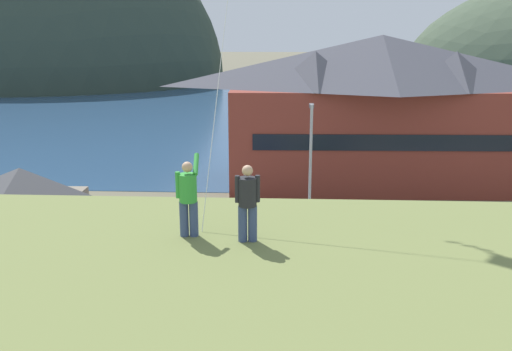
{
  "coord_description": "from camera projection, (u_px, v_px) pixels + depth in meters",
  "views": [
    {
      "loc": [
        0.13,
        -19.59,
        11.27
      ],
      "look_at": [
        -1.3,
        9.0,
        3.71
      ],
      "focal_mm": 38.31,
      "sensor_mm": 36.0,
      "label": 1
    }
  ],
  "objects": [
    {
      "name": "parking_lot_pad",
      "position": [
        279.0,
        269.0,
        26.62
      ],
      "size": [
        40.0,
        20.0,
        0.1
      ],
      "primitive_type": "cube",
      "color": "gray",
      "rests_on": "ground"
    },
    {
      "name": "storage_shed_near_lot",
      "position": [
        24.0,
        211.0,
        27.81
      ],
      "size": [
        5.76,
        5.09,
        4.69
      ],
      "color": "#756B5B",
      "rests_on": "ground"
    },
    {
      "name": "parked_car_front_row_red",
      "position": [
        85.0,
        287.0,
        22.52
      ],
      "size": [
        4.35,
        2.35,
        1.82
      ],
      "color": "#B28923",
      "rests_on": "parking_lot_pad"
    },
    {
      "name": "parked_car_back_row_left",
      "position": [
        351.0,
        244.0,
        27.05
      ],
      "size": [
        4.23,
        2.12,
        1.82
      ],
      "color": "#236633",
      "rests_on": "parking_lot_pad"
    },
    {
      "name": "moored_boat_wharfside",
      "position": [
        265.0,
        145.0,
        52.55
      ],
      "size": [
        2.8,
        7.65,
        2.16
      ],
      "color": "silver",
      "rests_on": "ground"
    },
    {
      "name": "parked_car_front_row_silver",
      "position": [
        258.0,
        285.0,
        22.72
      ],
      "size": [
        4.29,
        2.23,
        1.82
      ],
      "color": "navy",
      "rests_on": "parking_lot_pad"
    },
    {
      "name": "moored_boat_outer_mooring",
      "position": [
        336.0,
        146.0,
        51.83
      ],
      "size": [
        1.91,
        5.81,
        2.16
      ],
      "color": "silver",
      "rests_on": "ground"
    },
    {
      "name": "far_hill_west_ridge",
      "position": [
        49.0,
        80.0,
        131.21
      ],
      "size": [
        84.12,
        73.5,
        77.08
      ],
      "primitive_type": "ellipsoid",
      "color": "#2D3D33",
      "rests_on": "ground"
    },
    {
      "name": "parking_light_pole",
      "position": [
        310.0,
        159.0,
        30.82
      ],
      "size": [
        0.24,
        0.78,
        7.28
      ],
      "color": "#ADADB2",
      "rests_on": "parking_lot_pad"
    },
    {
      "name": "parked_car_mid_row_near",
      "position": [
        436.0,
        310.0,
        20.69
      ],
      "size": [
        4.21,
        2.07,
        1.82
      ],
      "color": "black",
      "rests_on": "parking_lot_pad"
    },
    {
      "name": "wharf_dock",
      "position": [
        302.0,
        150.0,
        51.9
      ],
      "size": [
        3.2,
        10.51,
        0.7
      ],
      "color": "#70604C",
      "rests_on": "ground"
    },
    {
      "name": "ground_plane",
      "position": [
        277.0,
        323.0,
        21.8
      ],
      "size": [
        600.0,
        600.0,
        0.0
      ],
      "primitive_type": "plane",
      "color": "#66604C"
    },
    {
      "name": "person_kite_flyer",
      "position": [
        188.0,
        196.0,
        12.25
      ],
      "size": [
        0.52,
        0.67,
        1.86
      ],
      "color": "#384770",
      "rests_on": "grassy_hill_foreground"
    },
    {
      "name": "bay_water",
      "position": [
        282.0,
        111.0,
        79.74
      ],
      "size": [
        360.0,
        84.0,
        0.03
      ],
      "primitive_type": "cube",
      "color": "navy",
      "rests_on": "ground"
    },
    {
      "name": "person_companion",
      "position": [
        248.0,
        201.0,
        11.94
      ],
      "size": [
        0.55,
        0.4,
        1.74
      ],
      "color": "#384770",
      "rests_on": "grassy_hill_foreground"
    },
    {
      "name": "parked_car_corner_spot",
      "position": [
        261.0,
        236.0,
        28.12
      ],
      "size": [
        4.3,
        2.26,
        1.82
      ],
      "color": "navy",
      "rests_on": "parking_lot_pad"
    },
    {
      "name": "moored_boat_inner_slip",
      "position": [
        266.0,
        150.0,
        50.35
      ],
      "size": [
        2.42,
        6.77,
        2.16
      ],
      "color": "#A8A399",
      "rests_on": "ground"
    },
    {
      "name": "harbor_lodge",
      "position": [
        379.0,
        108.0,
        40.15
      ],
      "size": [
        23.2,
        9.66,
        11.05
      ],
      "color": "brown",
      "rests_on": "ground"
    }
  ]
}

